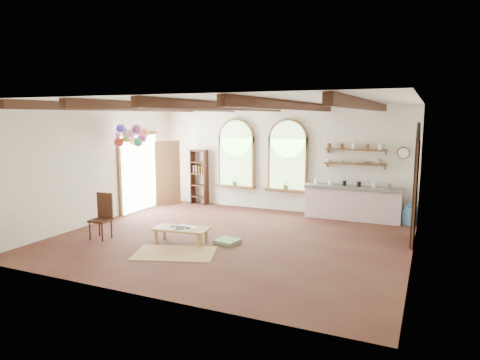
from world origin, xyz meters
The scene contains 27 objects.
floor centered at (0.00, 0.00, 0.00)m, with size 8.00×8.00×0.00m, color #4D2E1F.
ceiling_beams centered at (0.00, 0.00, 3.10)m, with size 6.20×6.80×0.18m, color #3B1D13, non-canonical shape.
window_left centered at (-1.40, 3.43, 1.63)m, with size 1.30×0.28×2.20m.
window_right centered at (0.30, 3.43, 1.63)m, with size 1.30×0.28×2.20m.
left_doorway centered at (-3.95, 1.80, 1.15)m, with size 0.10×1.90×2.50m, color brown.
right_doorway centered at (3.95, 1.50, 1.10)m, with size 0.10×1.30×2.40m, color black.
kitchen_counter centered at (2.30, 3.20, 0.48)m, with size 2.68×0.62×0.94m.
wall_shelf_lower centered at (2.30, 3.38, 1.55)m, with size 1.70×0.24×0.04m, color brown.
wall_shelf_upper centered at (2.30, 3.38, 1.95)m, with size 1.70×0.24×0.04m, color brown.
wall_clock centered at (3.55, 3.45, 1.90)m, with size 0.32×0.32×0.04m, color black.
bookshelf centered at (-2.70, 3.32, 0.90)m, with size 0.53×0.32×1.80m.
coffee_table centered at (-0.87, -0.74, 0.31)m, with size 1.31×0.71×0.36m.
side_chair centered at (-2.80, -1.21, 0.31)m, with size 0.46×0.46×1.08m.
floor_mat centered at (-0.60, -1.46, 0.01)m, with size 1.68×1.04×0.02m, color tan.
floor_cushion centered at (0.10, -0.32, 0.04)m, with size 0.48×0.48×0.08m, color #68885E.
water_jug_a centered at (3.75, 3.20, 0.24)m, with size 0.29×0.29×0.57m.
water_jug_b centered at (3.82, 3.20, 0.27)m, with size 0.33×0.33×0.64m.
balloon_cluster centered at (-3.40, 0.80, 2.35)m, with size 0.91×0.91×1.16m.
table_book centered at (-1.17, -0.71, 0.37)m, with size 0.16×0.23×0.02m, color olive.
tablet centered at (-0.88, -0.78, 0.36)m, with size 0.20×0.29×0.01m, color black.
potted_plant_left centered at (-1.40, 3.32, 0.85)m, with size 0.27×0.23×0.30m, color #598C4C.
potted_plant_right centered at (0.30, 3.32, 0.85)m, with size 0.27×0.23×0.30m, color #598C4C.
shelf_cup_a centered at (1.55, 3.38, 1.62)m, with size 0.12×0.10×0.10m, color white.
shelf_cup_b centered at (1.90, 3.38, 1.62)m, with size 0.10×0.10×0.09m, color beige.
shelf_bowl_a centered at (2.25, 3.38, 1.60)m, with size 0.22×0.22×0.05m, color beige.
shelf_bowl_b centered at (2.60, 3.38, 1.60)m, with size 0.20×0.20×0.06m, color #8C664C.
shelf_vase centered at (2.95, 3.38, 1.67)m, with size 0.18×0.18×0.19m, color slate.
Camera 1 is at (4.24, -8.85, 2.88)m, focal length 32.00 mm.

